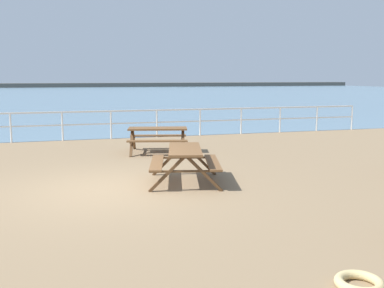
{
  "coord_description": "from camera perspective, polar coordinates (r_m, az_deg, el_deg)",
  "views": [
    {
      "loc": [
        -0.86,
        -9.18,
        2.34
      ],
      "look_at": [
        1.98,
        0.55,
        0.8
      ],
      "focal_mm": 41.6,
      "sensor_mm": 36.0,
      "label": 1
    }
  ],
  "objects": [
    {
      "name": "rope_coil",
      "position": [
        5.53,
        20.67,
        -16.34
      ],
      "size": [
        0.55,
        0.55,
        0.11
      ],
      "primitive_type": "torus",
      "color": "tan",
      "rests_on": "ground"
    },
    {
      "name": "seaward_railing",
      "position": [
        17.02,
        -13.34,
        3.03
      ],
      "size": [
        23.07,
        0.07,
        1.08
      ],
      "color": "white",
      "rests_on": "ground"
    },
    {
      "name": "picnic_table_far_left",
      "position": [
        13.8,
        -4.42,
        1.3
      ],
      "size": [
        2.1,
        1.88,
        0.8
      ],
      "rotation": [
        0.0,
        0.0,
        -0.23
      ],
      "color": "brown",
      "rests_on": "ground"
    },
    {
      "name": "ground_plane",
      "position": [
        9.53,
        -10.63,
        -6.34
      ],
      "size": [
        30.0,
        24.0,
        0.2
      ],
      "primitive_type": "cube",
      "color": "#846B4C"
    },
    {
      "name": "sea_band",
      "position": [
        61.98,
        -15.57,
        6.16
      ],
      "size": [
        142.0,
        90.0,
        0.01
      ],
      "primitive_type": "cube",
      "color": "slate",
      "rests_on": "ground"
    },
    {
      "name": "distant_shoreline",
      "position": [
        104.96,
        -15.94,
        7.03
      ],
      "size": [
        142.0,
        6.0,
        1.8
      ],
      "primitive_type": "cube",
      "color": "#4C4C47",
      "rests_on": "ground"
    },
    {
      "name": "picnic_table_near_left",
      "position": [
        9.84,
        -0.92,
        -1.63
      ],
      "size": [
        1.9,
        2.11,
        0.8
      ],
      "rotation": [
        0.0,
        0.0,
        1.32
      ],
      "color": "brown",
      "rests_on": "ground"
    }
  ]
}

